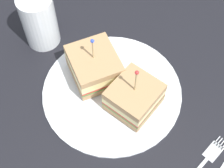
{
  "coord_description": "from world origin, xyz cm",
  "views": [
    {
      "loc": [
        13.26,
        29.73,
        55.62
      ],
      "look_at": [
        0.0,
        0.0,
        2.86
      ],
      "focal_mm": 53.62,
      "sensor_mm": 36.0,
      "label": 1
    }
  ],
  "objects": [
    {
      "name": "sandwich_half_back",
      "position": [
        -2.35,
        4.44,
        3.49
      ],
      "size": [
        11.24,
        10.98,
        10.83
      ],
      "color": "tan",
      "rests_on": "plate"
    },
    {
      "name": "plate",
      "position": [
        0.0,
        0.0,
        0.43
      ],
      "size": [
        26.68,
        26.68,
        0.86
      ],
      "primitive_type": "cylinder",
      "color": "white",
      "rests_on": "ground_plane"
    },
    {
      "name": "fork",
      "position": [
        -9.97,
        18.68,
        0.18
      ],
      "size": [
        11.1,
        5.37,
        0.35
      ],
      "color": "silver",
      "rests_on": "ground_plane"
    },
    {
      "name": "sandwich_half_front",
      "position": [
        1.61,
        -4.61,
        3.62
      ],
      "size": [
        8.69,
        9.71,
        10.55
      ],
      "color": "tan",
      "rests_on": "plate"
    },
    {
      "name": "drink_glass",
      "position": [
        7.9,
        -17.82,
        5.28
      ],
      "size": [
        6.97,
        6.97,
        11.55
      ],
      "color": "beige",
      "rests_on": "ground_plane"
    },
    {
      "name": "ground_plane",
      "position": [
        0.0,
        0.0,
        -1.0
      ],
      "size": [
        98.61,
        98.61,
        2.0
      ],
      "primitive_type": "cube",
      "color": "black"
    }
  ]
}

